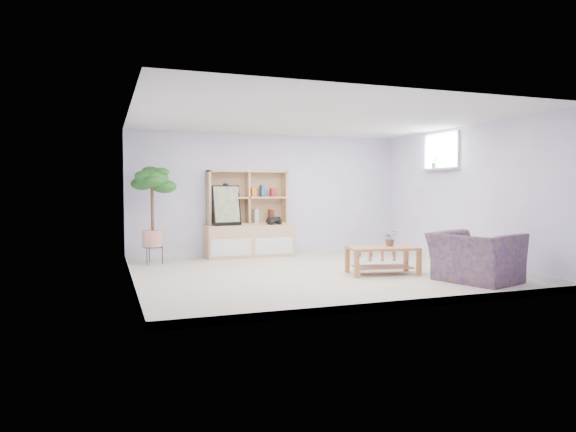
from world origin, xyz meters
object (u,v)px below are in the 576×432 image
object	(u,v)px
coffee_table	(382,260)
floor_tree	(152,215)
armchair	(475,254)
storage_unit	(249,214)

from	to	relation	value
coffee_table	floor_tree	size ratio (longest dim) A/B	0.60
floor_tree	armchair	xyz separation A→B (m)	(4.14, -3.33, -0.46)
coffee_table	armchair	size ratio (longest dim) A/B	0.97
storage_unit	floor_tree	distance (m)	1.87
storage_unit	coffee_table	xyz separation A→B (m)	(1.40, -2.64, -0.62)
armchair	floor_tree	bearing A→B (deg)	33.06
armchair	coffee_table	bearing A→B (deg)	23.14
storage_unit	armchair	bearing A→B (deg)	-57.87
storage_unit	armchair	size ratio (longest dim) A/B	1.55
armchair	storage_unit	bearing A→B (deg)	14.06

